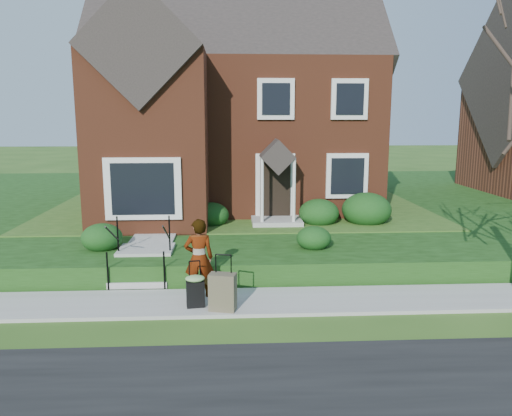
{
  "coord_description": "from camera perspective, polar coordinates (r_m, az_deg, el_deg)",
  "views": [
    {
      "loc": [
        -0.31,
        -10.38,
        4.05
      ],
      "look_at": [
        0.35,
        2.0,
        1.77
      ],
      "focal_mm": 35.0,
      "sensor_mm": 36.0,
      "label": 1
    }
  ],
  "objects": [
    {
      "name": "woman",
      "position": [
        11.14,
        -6.54,
        -5.71
      ],
      "size": [
        0.7,
        0.52,
        1.77
      ],
      "primitive_type": "imported",
      "rotation": [
        0.0,
        0.0,
        3.29
      ],
      "color": "#999999",
      "rests_on": "sidewalk"
    },
    {
      "name": "sidewalk",
      "position": [
        11.14,
        -1.28,
        -10.68
      ],
      "size": [
        60.0,
        1.6,
        0.08
      ],
      "primitive_type": "cube",
      "color": "#9E9B93",
      "rests_on": "ground"
    },
    {
      "name": "ground",
      "position": [
        11.15,
        -1.28,
        -10.87
      ],
      "size": [
        120.0,
        120.0,
        0.0
      ],
      "primitive_type": "plane",
      "color": "#2D5119",
      "rests_on": "ground"
    },
    {
      "name": "foundation_shrubs",
      "position": [
        15.65,
        1.55,
        -0.57
      ],
      "size": [
        9.94,
        4.28,
        1.13
      ],
      "color": "black",
      "rests_on": "terrace"
    },
    {
      "name": "terrace",
      "position": [
        22.04,
        8.27,
        0.52
      ],
      "size": [
        44.0,
        20.0,
        0.6
      ],
      "primitive_type": "cube",
      "color": "#17370F",
      "rests_on": "ground"
    },
    {
      "name": "walkway",
      "position": [
        15.91,
        -10.9,
        -2.18
      ],
      "size": [
        1.2,
        6.0,
        0.06
      ],
      "primitive_type": "cube",
      "color": "#9E9B93",
      "rests_on": "terrace"
    },
    {
      "name": "suitcase_olive",
      "position": [
        10.48,
        -3.83,
        -9.55
      ],
      "size": [
        0.6,
        0.43,
        1.18
      ],
      "rotation": [
        0.0,
        0.0,
        -0.24
      ],
      "color": "brown",
      "rests_on": "sidewalk"
    },
    {
      "name": "front_steps",
      "position": [
        12.93,
        -12.75,
        -5.89
      ],
      "size": [
        1.4,
        2.02,
        1.5
      ],
      "color": "#9E9B93",
      "rests_on": "ground"
    },
    {
      "name": "suitcase_black",
      "position": [
        10.71,
        -6.95,
        -9.2
      ],
      "size": [
        0.46,
        0.4,
        1.0
      ],
      "rotation": [
        0.0,
        0.0,
        0.16
      ],
      "color": "black",
      "rests_on": "sidewalk"
    },
    {
      "name": "main_house",
      "position": [
        20.03,
        -2.84,
        13.88
      ],
      "size": [
        10.4,
        10.2,
        9.4
      ],
      "color": "brown",
      "rests_on": "terrace"
    }
  ]
}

